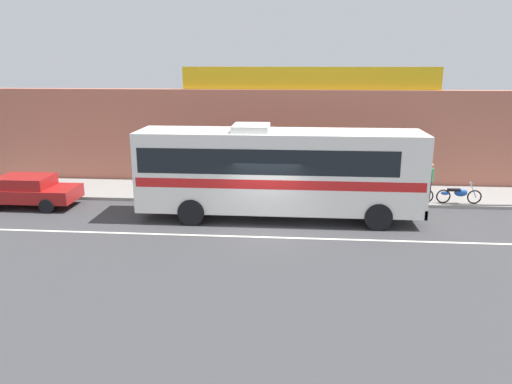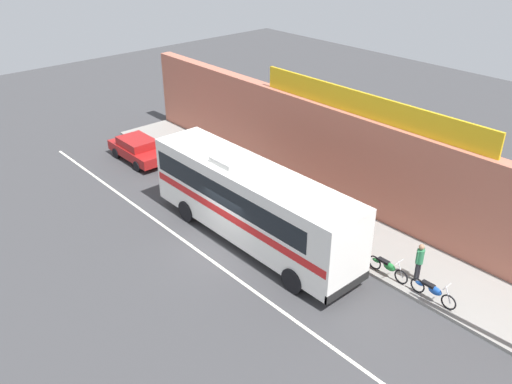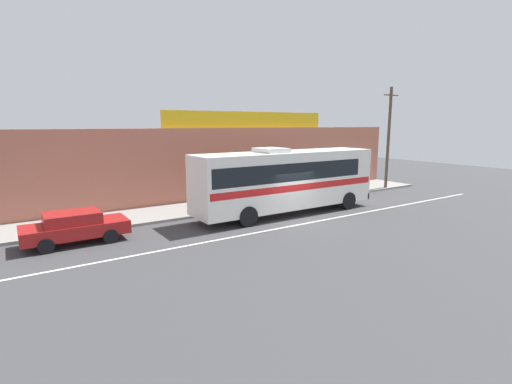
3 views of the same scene
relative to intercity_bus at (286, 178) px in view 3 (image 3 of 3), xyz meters
The scene contains 12 objects.
ground_plane 2.58m from the intercity_bus, 102.47° to the right, with size 70.00×70.00×0.00m, color #3A3A3D.
sidewalk_slab 4.21m from the intercity_bus, 95.14° to the left, with size 30.00×3.60×0.14m, color gray.
storefront_facade 5.86m from the intercity_bus, 93.26° to the left, with size 30.00×0.70×4.80m, color #B26651.
storefront_billboard 6.84m from the intercity_bus, 77.13° to the left, with size 12.71×0.12×1.10m, color gold.
road_center_stripe 3.11m from the intercity_bus, 98.21° to the right, with size 30.00×0.14×0.01m, color silver.
intercity_bus is the anchor object (origin of this frame).
parked_car 10.97m from the intercity_bus, behind, with size 4.22×1.88×1.37m.
utility_pole 12.07m from the intercity_bus, 10.66° to the left, with size 1.60×0.22×7.67m.
motorcycle_black 6.39m from the intercity_bus, 21.05° to the left, with size 1.90×0.56×0.94m.
motorcycle_green 8.28m from the intercity_bus, 16.04° to the left, with size 1.94×0.56×0.94m.
pedestrian_far_right 7.41m from the intercity_bus, 23.40° to the left, with size 0.30×0.48×1.66m.
pedestrian_by_curb 3.73m from the intercity_bus, 105.28° to the left, with size 0.30×0.48×1.66m.
Camera 3 is at (-12.71, -15.17, 5.07)m, focal length 26.56 mm.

